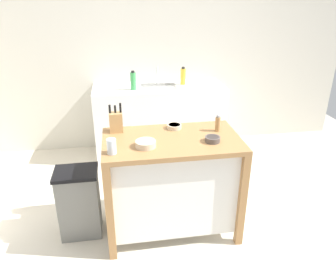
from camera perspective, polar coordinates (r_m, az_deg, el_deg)
The scene contains 14 objects.
ground_plane at distance 3.05m, azimuth 3.63°, elevation -17.02°, with size 6.15×6.15×0.00m, color beige.
wall_back at distance 4.34m, azimuth -1.86°, elevation 14.70°, with size 5.15×0.10×2.60m, color beige.
kitchen_island at distance 2.82m, azimuth 0.65°, elevation -8.03°, with size 1.12×0.65×0.89m.
knife_block at distance 2.77m, azimuth -9.13°, elevation 2.25°, with size 0.11×0.09×0.25m.
bowl_ceramic_small at distance 2.83m, azimuth 1.12°, elevation 1.45°, with size 0.12×0.12×0.04m.
bowl_stoneware_deep at distance 2.60m, azimuth 7.84°, elevation -0.79°, with size 0.12×0.12×0.04m.
bowl_ceramic_wide at distance 2.50m, azimuth -3.95°, elevation -1.62°, with size 0.16×0.16×0.05m.
drinking_cup at distance 2.41m, azimuth -9.90°, elevation -2.07°, with size 0.07×0.07×0.12m.
pepper_grinder at distance 2.79m, azimuth 8.74°, elevation 1.96°, with size 0.04×0.04×0.15m.
trash_bin at distance 2.97m, azimuth -15.32°, elevation -11.43°, with size 0.36×0.28×0.63m.
sink_counter at distance 4.23m, azimuth -1.53°, elevation 2.57°, with size 1.63×0.60×0.91m.
sink_faucet at distance 4.19m, azimuth -1.88°, elevation 10.43°, with size 0.02×0.02×0.22m.
bottle_dish_soap at distance 3.93m, azimuth -6.13°, elevation 9.36°, with size 0.07×0.07×0.23m.
bottle_spray_cleaner at distance 4.15m, azimuth 2.67°, elevation 10.19°, with size 0.06×0.06×0.22m.
Camera 1 is at (-0.55, -2.24, 2.00)m, focal length 34.67 mm.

